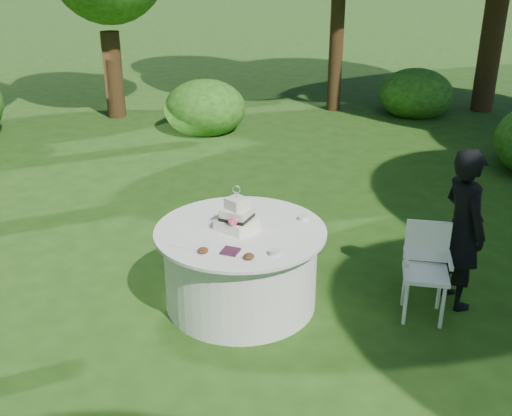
{
  "coord_description": "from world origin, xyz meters",
  "views": [
    {
      "loc": [
        1.79,
        -4.53,
        3.1
      ],
      "look_at": [
        0.15,
        0.0,
        1.0
      ],
      "focal_mm": 42.0,
      "sensor_mm": 36.0,
      "label": 1
    }
  ],
  "objects_px": {
    "guest": "(463,229)",
    "table": "(241,266)",
    "napkins": "(230,251)",
    "chair": "(426,263)",
    "cake": "(237,218)"
  },
  "relations": [
    {
      "from": "guest",
      "to": "cake",
      "type": "height_order",
      "value": "guest"
    },
    {
      "from": "guest",
      "to": "table",
      "type": "distance_m",
      "value": 2.05
    },
    {
      "from": "napkins",
      "to": "guest",
      "type": "height_order",
      "value": "guest"
    },
    {
      "from": "napkins",
      "to": "cake",
      "type": "distance_m",
      "value": 0.46
    },
    {
      "from": "cake",
      "to": "chair",
      "type": "relative_size",
      "value": 0.48
    },
    {
      "from": "cake",
      "to": "chair",
      "type": "height_order",
      "value": "cake"
    },
    {
      "from": "guest",
      "to": "chair",
      "type": "xyz_separation_m",
      "value": [
        -0.27,
        -0.3,
        -0.25
      ]
    },
    {
      "from": "cake",
      "to": "guest",
      "type": "bearing_deg",
      "value": 20.56
    },
    {
      "from": "table",
      "to": "napkins",
      "type": "bearing_deg",
      "value": -79.42
    },
    {
      "from": "napkins",
      "to": "guest",
      "type": "bearing_deg",
      "value": 32.63
    },
    {
      "from": "napkins",
      "to": "guest",
      "type": "relative_size",
      "value": 0.09
    },
    {
      "from": "table",
      "to": "chair",
      "type": "height_order",
      "value": "chair"
    },
    {
      "from": "table",
      "to": "cake",
      "type": "bearing_deg",
      "value": -165.39
    },
    {
      "from": "table",
      "to": "chair",
      "type": "bearing_deg",
      "value": 14.32
    },
    {
      "from": "cake",
      "to": "chair",
      "type": "xyz_separation_m",
      "value": [
        1.65,
        0.42,
        -0.37
      ]
    }
  ]
}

